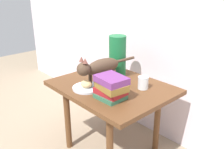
# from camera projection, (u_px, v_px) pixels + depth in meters

# --- Properties ---
(ground_plane) EXTENTS (6.00, 6.00, 0.00)m
(ground_plane) POSITION_uv_depth(u_px,v_px,m) (112.00, 147.00, 1.89)
(ground_plane) COLOR gray
(side_table) EXTENTS (0.79, 0.62, 0.52)m
(side_table) POSITION_uv_depth(u_px,v_px,m) (112.00, 94.00, 1.73)
(side_table) COLOR brown
(side_table) RESTS_ON ground
(plate) EXTENTS (0.19, 0.19, 0.01)m
(plate) POSITION_uv_depth(u_px,v_px,m) (87.00, 88.00, 1.65)
(plate) COLOR silver
(plate) RESTS_ON side_table
(bread_roll) EXTENTS (0.10, 0.09, 0.05)m
(bread_roll) POSITION_uv_depth(u_px,v_px,m) (86.00, 84.00, 1.63)
(bread_roll) COLOR #E0BC7A
(bread_roll) RESTS_ON plate
(cat) EXTENTS (0.11, 0.48, 0.23)m
(cat) POSITION_uv_depth(u_px,v_px,m) (99.00, 67.00, 1.65)
(cat) COLOR #4C3828
(cat) RESTS_ON side_table
(book_stack) EXTENTS (0.21, 0.16, 0.14)m
(book_stack) POSITION_uv_depth(u_px,v_px,m) (111.00, 87.00, 1.49)
(book_stack) COLOR #336B4C
(book_stack) RESTS_ON side_table
(green_vase) EXTENTS (0.13, 0.13, 0.30)m
(green_vase) POSITION_uv_depth(u_px,v_px,m) (117.00, 56.00, 1.83)
(green_vase) COLOR #196B38
(green_vase) RESTS_ON side_table
(candle_jar) EXTENTS (0.07, 0.07, 0.08)m
(candle_jar) POSITION_uv_depth(u_px,v_px,m) (143.00, 83.00, 1.64)
(candle_jar) COLOR silver
(candle_jar) RESTS_ON side_table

